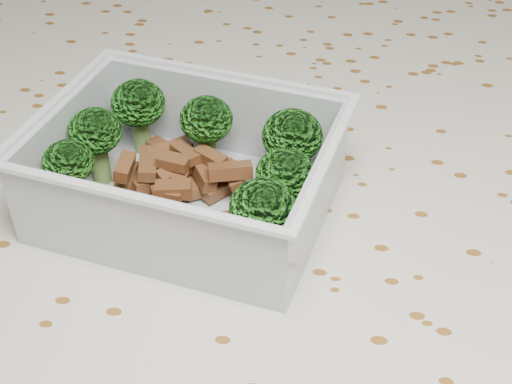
# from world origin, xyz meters

# --- Properties ---
(dining_table) EXTENTS (1.40, 0.90, 0.75)m
(dining_table) POSITION_xyz_m (0.00, 0.00, 0.67)
(dining_table) COLOR brown
(dining_table) RESTS_ON ground
(tablecloth) EXTENTS (1.46, 0.96, 0.19)m
(tablecloth) POSITION_xyz_m (0.00, 0.00, 0.72)
(tablecloth) COLOR beige
(tablecloth) RESTS_ON dining_table
(lunch_container) EXTENTS (0.22, 0.19, 0.07)m
(lunch_container) POSITION_xyz_m (-0.05, 0.02, 0.78)
(lunch_container) COLOR silver
(lunch_container) RESTS_ON tablecloth
(broccoli_florets) EXTENTS (0.17, 0.14, 0.06)m
(broccoli_florets) POSITION_xyz_m (-0.04, 0.03, 0.80)
(broccoli_florets) COLOR #608C3F
(broccoli_florets) RESTS_ON lunch_container
(meat_pile) EXTENTS (0.12, 0.09, 0.03)m
(meat_pile) POSITION_xyz_m (-0.05, 0.03, 0.77)
(meat_pile) COLOR brown
(meat_pile) RESTS_ON lunch_container
(sausage) EXTENTS (0.17, 0.04, 0.03)m
(sausage) POSITION_xyz_m (-0.05, -0.02, 0.77)
(sausage) COLOR #C64724
(sausage) RESTS_ON lunch_container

